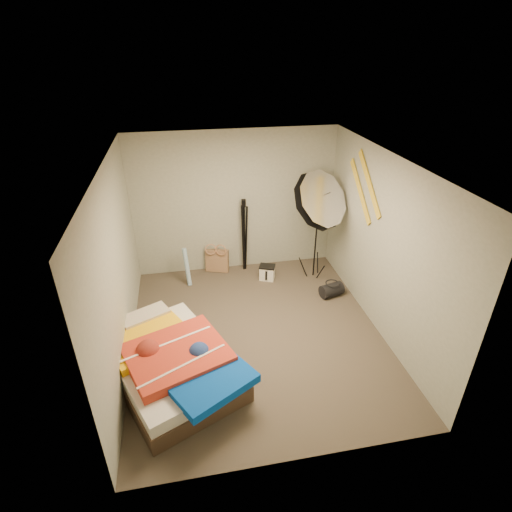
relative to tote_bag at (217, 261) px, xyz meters
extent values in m
plane|color=#4D4338|center=(0.37, -1.90, -0.20)|extent=(4.00, 4.00, 0.00)
plane|color=silver|center=(0.37, -1.90, 2.30)|extent=(4.00, 4.00, 0.00)
plane|color=#9A9E8F|center=(0.37, 0.10, 1.05)|extent=(3.50, 0.00, 3.50)
plane|color=#9A9E8F|center=(0.37, -3.90, 1.05)|extent=(3.50, 0.00, 3.50)
plane|color=#9A9E8F|center=(-1.38, -1.90, 1.05)|extent=(0.00, 4.00, 4.00)
plane|color=#9A9E8F|center=(2.12, -1.90, 1.05)|extent=(0.00, 4.00, 4.00)
cube|color=#997454|center=(0.00, 0.00, 0.00)|extent=(0.44, 0.30, 0.42)
cylinder|color=#498BB7|center=(-0.55, -0.36, 0.13)|extent=(0.14, 0.21, 0.67)
cube|color=white|center=(0.83, -0.47, -0.08)|extent=(0.30, 0.26, 0.25)
cylinder|color=black|center=(1.76, -1.18, -0.09)|extent=(0.42, 0.32, 0.23)
cube|color=gold|center=(2.10, -1.30, 1.75)|extent=(0.02, 0.91, 0.78)
cube|color=gold|center=(2.10, -1.05, 1.55)|extent=(0.02, 0.91, 0.78)
cube|color=#443124|center=(-0.84, -2.53, -0.09)|extent=(1.88, 2.15, 0.23)
cube|color=silver|center=(-0.84, -2.53, 0.11)|extent=(1.83, 2.10, 0.16)
cube|color=yellow|center=(-1.12, -2.21, 0.23)|extent=(1.27, 1.22, 0.13)
cube|color=red|center=(-0.74, -2.63, 0.24)|extent=(1.39, 1.29, 0.14)
cube|color=blue|center=(-0.40, -3.06, 0.22)|extent=(1.13, 1.07, 0.11)
cube|color=#CB92A0|center=(-1.15, -1.83, 0.26)|extent=(0.69, 0.53, 0.13)
cylinder|color=black|center=(1.67, -0.49, 0.59)|extent=(0.03, 0.03, 1.59)
cube|color=black|center=(1.67, -0.49, 1.34)|extent=(0.08, 0.08, 0.10)
cone|color=silver|center=(1.58, -0.68, 1.29)|extent=(1.01, 1.10, 1.17)
cylinder|color=black|center=(0.50, -0.03, 0.41)|extent=(0.05, 0.05, 1.23)
cube|color=black|center=(0.50, -0.03, 1.09)|extent=(0.08, 0.08, 0.13)
camera|label=1|loc=(-0.50, -6.33, 3.56)|focal=28.00mm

